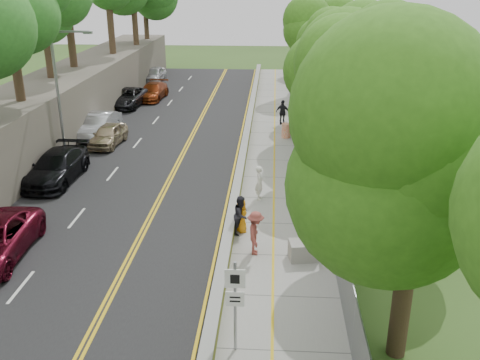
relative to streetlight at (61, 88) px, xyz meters
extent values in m
plane|color=#33511E|center=(10.46, -14.00, -4.64)|extent=(140.00, 140.00, 0.00)
cube|color=black|center=(5.06, 1.00, -4.62)|extent=(11.20, 66.00, 0.04)
cube|color=gray|center=(13.01, 1.00, -4.61)|extent=(4.20, 66.00, 0.05)
cube|color=#D6EE22|center=(10.71, 1.00, -4.34)|extent=(0.42, 66.00, 0.60)
cube|color=#595147|center=(-3.04, 1.00, -2.64)|extent=(5.00, 66.00, 4.00)
cube|color=slate|center=(15.11, 1.00, -3.64)|extent=(0.04, 66.00, 2.00)
cylinder|color=gray|center=(-0.24, 0.00, -0.64)|extent=(0.18, 0.18, 8.00)
cylinder|color=gray|center=(0.87, 0.00, 3.21)|extent=(2.30, 0.13, 0.13)
cube|color=gray|center=(1.95, 0.00, 3.16)|extent=(0.50, 0.22, 0.14)
cylinder|color=gray|center=(11.51, -17.00, -3.04)|extent=(0.09, 0.09, 3.10)
cube|color=white|center=(11.51, -17.03, -2.04)|extent=(0.62, 0.04, 0.62)
cube|color=white|center=(11.51, -17.03, -2.74)|extent=(0.56, 0.04, 0.50)
cylinder|color=#E23D00|center=(13.46, 5.89, -4.08)|extent=(0.62, 0.62, 1.01)
cube|color=gray|center=(13.88, -11.22, -4.21)|extent=(1.25, 1.01, 0.76)
imported|color=black|center=(0.54, -3.26, -3.78)|extent=(2.38, 5.70, 1.64)
imported|color=tan|center=(1.46, 3.41, -3.89)|extent=(1.99, 4.28, 1.42)
imported|color=#B0B1B9|center=(0.21, 5.36, -3.78)|extent=(2.08, 5.10, 1.65)
imported|color=black|center=(-0.14, 14.50, -3.83)|extent=(3.02, 5.73, 1.54)
imported|color=maroon|center=(1.46, 17.34, -3.87)|extent=(2.39, 5.16, 1.46)
imported|color=#B4B5B8|center=(-0.14, 25.50, -3.81)|extent=(2.03, 4.68, 1.57)
imported|color=orange|center=(11.21, -8.92, -3.82)|extent=(0.68, 0.86, 1.54)
imported|color=white|center=(11.91, -5.15, -3.70)|extent=(0.44, 0.66, 1.79)
imported|color=black|center=(11.21, -9.05, -3.70)|extent=(0.96, 1.06, 1.78)
imported|color=brown|center=(11.91, -10.90, -3.65)|extent=(0.74, 1.24, 1.89)
imported|color=black|center=(13.26, 9.32, -3.64)|extent=(1.21, 0.87, 1.90)
camera|label=1|loc=(12.52, -30.56, 6.40)|focal=40.00mm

